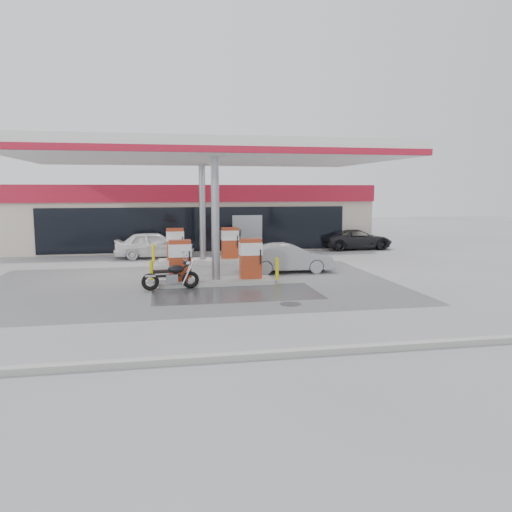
% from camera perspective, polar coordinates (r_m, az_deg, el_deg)
% --- Properties ---
extents(ground, '(90.00, 90.00, 0.00)m').
position_cam_1_polar(ground, '(18.00, -3.88, -4.36)').
color(ground, gray).
rests_on(ground, ground).
extents(wet_patch, '(6.00, 3.00, 0.00)m').
position_cam_1_polar(wet_patch, '(18.06, -2.31, -4.30)').
color(wet_patch, '#4C4C4F').
rests_on(wet_patch, ground).
extents(drain_cover, '(0.70, 0.70, 0.01)m').
position_cam_1_polar(drain_cover, '(16.44, 3.95, -5.49)').
color(drain_cover, '#38383A').
rests_on(drain_cover, ground).
extents(kerb, '(28.00, 0.25, 0.15)m').
position_cam_1_polar(kerb, '(11.30, 0.56, -11.25)').
color(kerb, gray).
rests_on(kerb, ground).
extents(store_building, '(22.00, 8.22, 4.00)m').
position_cam_1_polar(store_building, '(33.53, -7.26, 4.61)').
color(store_building, beige).
rests_on(store_building, ground).
extents(canopy, '(16.00, 10.02, 5.51)m').
position_cam_1_polar(canopy, '(22.63, -5.59, 11.49)').
color(canopy, silver).
rests_on(canopy, ground).
extents(pump_island_near, '(5.14, 1.30, 1.78)m').
position_cam_1_polar(pump_island_near, '(19.82, -4.61, -1.17)').
color(pump_island_near, '#9E9E99').
rests_on(pump_island_near, ground).
extents(pump_island_far, '(5.14, 1.30, 1.78)m').
position_cam_1_polar(pump_island_far, '(25.74, -6.09, 0.84)').
color(pump_island_far, '#9E9E99').
rests_on(pump_island_far, ground).
extents(parked_motorcycle, '(2.16, 0.83, 1.11)m').
position_cam_1_polar(parked_motorcycle, '(18.97, -9.64, -2.32)').
color(parked_motorcycle, black).
rests_on(parked_motorcycle, ground).
extents(sedan_white, '(4.30, 1.77, 1.46)m').
position_cam_1_polar(sedan_white, '(27.84, -11.53, 1.28)').
color(sedan_white, white).
rests_on(sedan_white, ground).
extents(attendant, '(0.62, 0.78, 1.55)m').
position_cam_1_polar(attendant, '(27.91, -1.96, 1.54)').
color(attendant, '#55565A').
rests_on(attendant, ground).
extents(hatchback_silver, '(3.99, 1.49, 1.30)m').
position_cam_1_polar(hatchback_silver, '(22.62, 3.76, -0.22)').
color(hatchback_silver, '#929599').
rests_on(hatchback_silver, ground).
extents(parked_car_left, '(3.87, 2.41, 1.05)m').
position_cam_1_polar(parked_car_left, '(32.23, -21.89, 1.36)').
color(parked_car_left, '#ACAFB5').
rests_on(parked_car_left, ground).
extents(parked_car_right, '(4.56, 2.29, 1.24)m').
position_cam_1_polar(parked_car_right, '(32.03, 11.41, 1.89)').
color(parked_car_right, black).
rests_on(parked_car_right, ground).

